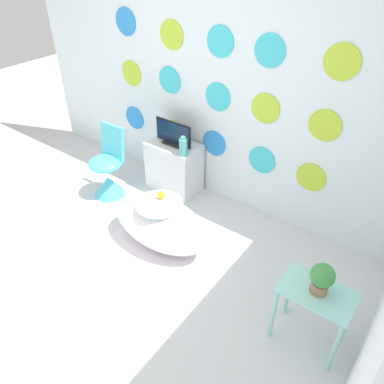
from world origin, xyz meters
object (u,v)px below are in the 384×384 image
object	(u,v)px
potted_plant_left	(322,278)
tv	(173,135)
vase	(183,147)
chair	(108,174)
bathtub	(160,223)

from	to	relation	value
potted_plant_left	tv	bearing A→B (deg)	154.50
tv	vase	distance (m)	0.26
tv	chair	bearing A→B (deg)	-135.37
bathtub	tv	distance (m)	1.00
vase	tv	bearing A→B (deg)	151.98
bathtub	tv	size ratio (longest dim) A/B	2.25
bathtub	vase	size ratio (longest dim) A/B	4.79
potted_plant_left	bathtub	bearing A→B (deg)	173.94
potted_plant_left	chair	bearing A→B (deg)	170.26
bathtub	vase	distance (m)	0.82
chair	tv	world-z (taller)	tv
tv	potted_plant_left	world-z (taller)	tv
vase	bathtub	bearing A→B (deg)	-70.59
bathtub	tv	xyz separation A→B (m)	(-0.46, 0.78, 0.44)
chair	vase	bearing A→B (deg)	27.72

